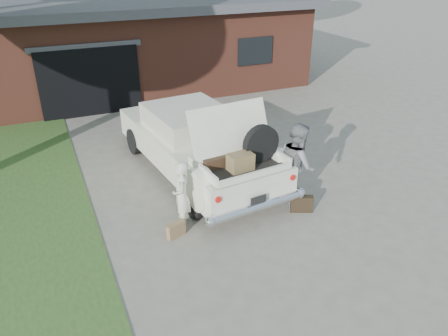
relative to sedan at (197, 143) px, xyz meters
name	(u,v)px	position (x,y,z in m)	size (l,w,h in m)	color
ground	(236,230)	(-0.17, -2.65, -0.80)	(90.00, 90.00, 0.00)	gray
house	(138,40)	(0.81, 8.83, 0.87)	(12.80, 7.80, 3.30)	brown
sedan	(197,143)	(0.00, 0.00, 0.00)	(2.68, 5.66, 2.19)	white
woman_left	(182,196)	(-1.10, -2.10, -0.09)	(0.52, 0.34, 1.42)	beige
woman_right	(297,165)	(1.45, -2.20, 0.12)	(0.89, 0.70, 1.84)	slate
suitcase_left	(176,230)	(-1.33, -2.37, -0.65)	(0.39, 0.12, 0.30)	#906D49
suitcase_right	(302,204)	(1.38, -2.58, -0.62)	(0.47, 0.15, 0.36)	black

